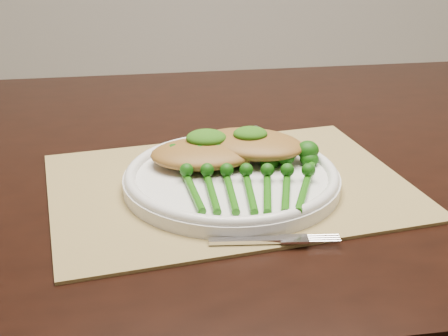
{
  "coord_description": "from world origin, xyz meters",
  "views": [
    {
      "loc": [
        -0.22,
        -0.96,
        1.1
      ],
      "look_at": [
        -0.19,
        -0.23,
        0.78
      ],
      "focal_mm": 50.0,
      "sensor_mm": 36.0,
      "label": 1
    }
  ],
  "objects_px": {
    "chicken_fillet_left": "(205,153)",
    "broccolini_bundle": "(248,184)",
    "dinner_plate": "(232,177)",
    "placemat": "(229,186)"
  },
  "relations": [
    {
      "from": "placemat",
      "to": "chicken_fillet_left",
      "type": "distance_m",
      "value": 0.06
    },
    {
      "from": "chicken_fillet_left",
      "to": "broccolini_bundle",
      "type": "distance_m",
      "value": 0.09
    },
    {
      "from": "dinner_plate",
      "to": "broccolini_bundle",
      "type": "height_order",
      "value": "broccolini_bundle"
    },
    {
      "from": "placemat",
      "to": "chicken_fillet_left",
      "type": "height_order",
      "value": "chicken_fillet_left"
    },
    {
      "from": "chicken_fillet_left",
      "to": "broccolini_bundle",
      "type": "bearing_deg",
      "value": -63.24
    },
    {
      "from": "dinner_plate",
      "to": "chicken_fillet_left",
      "type": "xyz_separation_m",
      "value": [
        -0.03,
        0.04,
        0.02
      ]
    },
    {
      "from": "broccolini_bundle",
      "to": "chicken_fillet_left",
      "type": "bearing_deg",
      "value": 125.72
    },
    {
      "from": "dinner_plate",
      "to": "chicken_fillet_left",
      "type": "bearing_deg",
      "value": 131.39
    },
    {
      "from": "chicken_fillet_left",
      "to": "broccolini_bundle",
      "type": "relative_size",
      "value": 0.76
    },
    {
      "from": "placemat",
      "to": "broccolini_bundle",
      "type": "bearing_deg",
      "value": -80.43
    }
  ]
}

